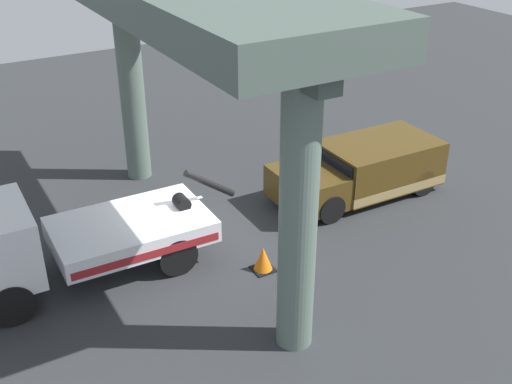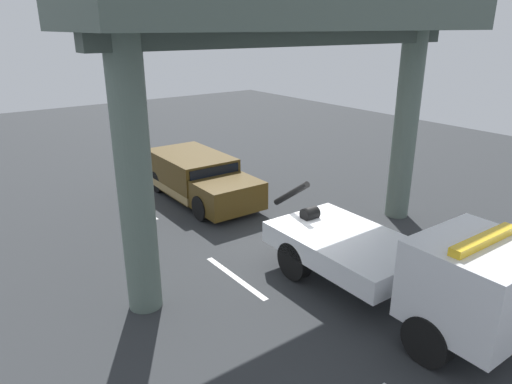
{
  "view_description": "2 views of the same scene",
  "coord_description": "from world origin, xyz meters",
  "views": [
    {
      "loc": [
        5.69,
        13.18,
        9.05
      ],
      "look_at": [
        -2.17,
        -0.45,
        0.74
      ],
      "focal_mm": 44.16,
      "sensor_mm": 36.0,
      "label": 1
    },
    {
      "loc": [
        8.71,
        -8.02,
        6.1
      ],
      "look_at": [
        -1.28,
        -0.61,
        1.63
      ],
      "focal_mm": 32.46,
      "sensor_mm": 36.0,
      "label": 2
    }
  ],
  "objects": [
    {
      "name": "ground_plane",
      "position": [
        0.0,
        0.0,
        -0.05
      ],
      "size": [
        60.0,
        40.0,
        0.1
      ],
      "primitive_type": "cube",
      "color": "#2D3033"
    },
    {
      "name": "lane_stripe_west",
      "position": [
        -6.0,
        -2.22,
        0.0
      ],
      "size": [
        2.6,
        0.16,
        0.01
      ],
      "primitive_type": "cube",
      "color": "silver",
      "rests_on": "ground"
    },
    {
      "name": "lane_stripe_mid",
      "position": [
        0.0,
        -2.22,
        0.0
      ],
      "size": [
        2.6,
        0.16,
        0.01
      ],
      "primitive_type": "cube",
      "color": "silver",
      "rests_on": "ground"
    },
    {
      "name": "tow_truck_white",
      "position": [
        3.62,
        -0.01,
        1.2
      ],
      "size": [
        7.27,
        2.5,
        2.46
      ],
      "color": "white",
      "rests_on": "ground"
    },
    {
      "name": "towed_van_green",
      "position": [
        -5.66,
        0.0,
        0.78
      ],
      "size": [
        5.23,
        2.28,
        1.58
      ],
      "color": "#4C3814",
      "rests_on": "ground"
    },
    {
      "name": "overpass_structure",
      "position": [
        -0.2,
        0.0,
        5.8
      ],
      "size": [
        3.6,
        11.16,
        6.79
      ],
      "color": "#596B60",
      "rests_on": "ground"
    },
    {
      "name": "traffic_cone_orange",
      "position": [
        -0.95,
        2.02,
        0.31
      ],
      "size": [
        0.54,
        0.54,
        0.64
      ],
      "color": "orange",
      "rests_on": "ground"
    }
  ]
}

